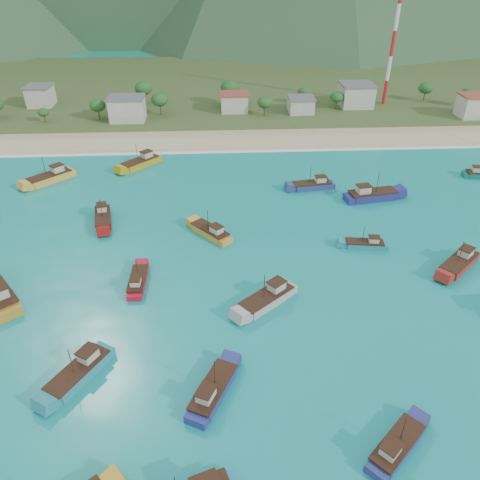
{
  "coord_description": "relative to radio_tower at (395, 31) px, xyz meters",
  "views": [
    {
      "loc": [
        -6.12,
        -54.56,
        48.83
      ],
      "look_at": [
        -2.18,
        18.0,
        3.0
      ],
      "focal_mm": 35.0,
      "sensor_mm": 36.0,
      "label": 1
    }
  ],
  "objects": [
    {
      "name": "ground",
      "position": [
        -53.48,
        -108.0,
        -25.38
      ],
      "size": [
        600.0,
        600.0,
        0.0
      ],
      "primitive_type": "plane",
      "color": "#0C7985",
      "rests_on": "ground"
    },
    {
      "name": "beach",
      "position": [
        -53.48,
        -29.0,
        -25.38
      ],
      "size": [
        400.0,
        18.0,
        1.2
      ],
      "primitive_type": "cube",
      "color": "beige",
      "rests_on": "ground"
    },
    {
      "name": "land",
      "position": [
        -53.48,
        32.0,
        -25.38
      ],
      "size": [
        400.0,
        110.0,
        2.4
      ],
      "primitive_type": "cube",
      "color": "#385123",
      "rests_on": "ground"
    },
    {
      "name": "surf_line",
      "position": [
        -53.48,
        -38.5,
        -25.38
      ],
      "size": [
        400.0,
        2.5,
        0.08
      ],
      "primitive_type": "cube",
      "color": "white",
      "rests_on": "ground"
    },
    {
      "name": "village",
      "position": [
        -47.86,
        -7.14,
        -20.62
      ],
      "size": [
        213.49,
        28.53,
        7.11
      ],
      "color": "beige",
      "rests_on": "ground"
    },
    {
      "name": "vegetation",
      "position": [
        -51.71,
        -4.08,
        -20.12
      ],
      "size": [
        277.31,
        25.8,
        8.92
      ],
      "color": "#235623",
      "rests_on": "ground"
    },
    {
      "name": "radio_tower",
      "position": [
        0.0,
        0.0,
        0.0
      ],
      "size": [
        1.2,
        1.2,
        47.55
      ],
      "color": "red",
      "rests_on": "ground"
    },
    {
      "name": "boat_3",
      "position": [
        -100.09,
        -55.76,
        -24.51
      ],
      "size": [
        10.8,
        10.63,
        6.91
      ],
      "rotation": [
        0.0,
        0.0,
        2.34
      ],
      "color": "gold",
      "rests_on": "ground"
    },
    {
      "name": "boat_4",
      "position": [
        -31.66,
        -89.02,
        -24.91
      ],
      "size": [
        8.3,
        3.45,
        4.76
      ],
      "rotation": [
        0.0,
        0.0,
        1.43
      ],
      "color": "teal",
      "rests_on": "ground"
    },
    {
      "name": "boat_7",
      "position": [
        -79.25,
        -47.64,
        -24.54
      ],
      "size": [
        10.44,
        10.54,
        6.77
      ],
      "rotation": [
        0.0,
        0.0,
        2.37
      ],
      "color": "#B68914",
      "rests_on": "ground"
    },
    {
      "name": "boat_10",
      "position": [
        -40.15,
        -131.29,
        -24.78
      ],
      "size": [
        8.66,
        8.24,
        5.46
      ],
      "rotation": [
        0.0,
        0.0,
        5.45
      ],
      "color": "navy",
      "rests_on": "ground"
    },
    {
      "name": "boat_11",
      "position": [
        -24.71,
        -69.57,
        -24.46
      ],
      "size": [
        12.62,
        5.63,
        7.2
      ],
      "rotation": [
        0.0,
        0.0,
        4.88
      ],
      "color": "navy",
      "rests_on": "ground"
    },
    {
      "name": "boat_12",
      "position": [
        -61.09,
        -83.21,
        -24.72
      ],
      "size": [
        8.54,
        9.3,
        5.77
      ],
      "rotation": [
        0.0,
        0.0,
        0.71
      ],
      "color": "orange",
      "rests_on": "ground"
    },
    {
      "name": "boat_16",
      "position": [
        -73.46,
        -98.55,
        -24.83
      ],
      "size": [
        2.73,
        8.78,
        5.16
      ],
      "rotation": [
        0.0,
        0.0,
        6.27
      ],
      "color": "#B71228",
      "rests_on": "ground"
    },
    {
      "name": "boat_19",
      "position": [
        -83.51,
        -76.39,
        -24.68
      ],
      "size": [
        4.97,
        10.54,
        6.0
      ],
      "rotation": [
        0.0,
        0.0,
        3.34
      ],
      "color": "maroon",
      "rests_on": "ground"
    },
    {
      "name": "boat_21",
      "position": [
        -52.01,
        -104.54,
        -24.6
      ],
      "size": [
        10.4,
        9.43,
        6.42
      ],
      "rotation": [
        0.0,
        0.0,
        2.27
      ],
      "color": "#AFA69E",
      "rests_on": "ground"
    },
    {
      "name": "boat_22",
      "position": [
        -78.56,
        -118.34,
        -24.65
      ],
      "size": [
        8.11,
        10.53,
        6.18
      ],
      "rotation": [
        0.0,
        0.0,
        2.59
      ],
      "color": "teal",
      "rests_on": "ground"
    },
    {
      "name": "boat_24",
      "position": [
        -60.91,
        -122.41,
        -24.7
      ],
      "size": [
        7.03,
        10.25,
        5.89
      ],
      "rotation": [
        0.0,
        0.0,
        5.83
      ],
      "color": "navy",
      "rests_on": "ground"
    },
    {
      "name": "boat_25",
      "position": [
        -36.98,
        -63.24,
        -24.69
      ],
      "size": [
        10.37,
        4.2,
        5.95
      ],
      "rotation": [
        0.0,
        0.0,
        1.7
      ],
      "color": "navy",
      "rests_on": "ground"
    },
    {
      "name": "boat_29",
      "position": [
        -16.83,
        -96.52,
        -24.64
      ],
      "size": [
        10.03,
        9.27,
        6.24
      ],
      "rotation": [
        0.0,
        0.0,
        2.28
      ],
      "color": "maroon",
      "rests_on": "ground"
    }
  ]
}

